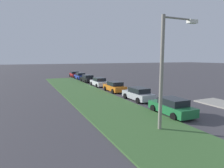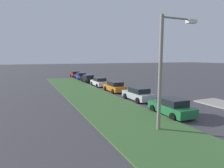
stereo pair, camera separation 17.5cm
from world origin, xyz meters
The scene contains 9 objects.
grass_median centered at (10.00, 6.79, 0.06)m, with size 60.00×6.00×0.12m, color #3D6633.
parked_car_green centered at (7.06, 2.88, 0.72)m, with size 4.35×2.12×1.47m.
parked_car_silver centered at (13.12, 2.39, 0.72)m, with size 4.34×2.10×1.47m.
parked_car_orange centered at (19.33, 2.44, 0.72)m, with size 4.30×2.02×1.47m.
parked_car_white centered at (25.28, 2.57, 0.72)m, with size 4.30×2.02×1.47m.
parked_car_black centered at (31.25, 2.76, 0.72)m, with size 4.37×2.16×1.47m.
parked_car_blue centered at (37.07, 2.65, 0.72)m, with size 4.34×2.09×1.47m.
parked_car_red centered at (42.37, 2.65, 0.72)m, with size 4.37×2.15×1.47m.
streetlight centered at (4.63, 5.73, 4.39)m, with size 0.37×2.87×7.50m.
Camera 2 is at (-5.30, 13.95, 4.84)m, focal length 30.75 mm.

